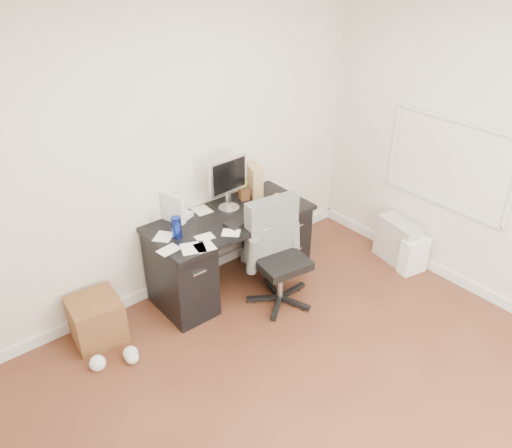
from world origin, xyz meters
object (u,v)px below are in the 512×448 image
(office_chair, at_px, (281,256))
(desk, at_px, (231,249))
(wicker_basket, at_px, (97,319))
(keyboard, at_px, (245,218))
(lcd_monitor, at_px, (228,184))
(pc_tower, at_px, (397,241))

(office_chair, bearing_deg, desk, 118.54)
(office_chair, distance_m, wicker_basket, 1.63)
(keyboard, height_order, office_chair, office_chair)
(desk, bearing_deg, lcd_monitor, 58.20)
(pc_tower, relative_size, wicker_basket, 1.17)
(pc_tower, distance_m, wicker_basket, 2.98)
(desk, relative_size, wicker_basket, 3.83)
(pc_tower, bearing_deg, lcd_monitor, 159.79)
(pc_tower, bearing_deg, keyboard, 167.52)
(lcd_monitor, height_order, keyboard, lcd_monitor)
(keyboard, distance_m, wicker_basket, 1.50)
(desk, bearing_deg, pc_tower, -25.63)
(desk, distance_m, pc_tower, 1.73)
(lcd_monitor, height_order, pc_tower, lcd_monitor)
(lcd_monitor, xyz_separation_m, pc_tower, (1.48, -0.86, -0.78))
(keyboard, bearing_deg, office_chair, -81.41)
(lcd_monitor, bearing_deg, desk, -124.49)
(wicker_basket, bearing_deg, lcd_monitor, 0.45)
(pc_tower, height_order, wicker_basket, pc_tower)
(keyboard, relative_size, pc_tower, 0.90)
(desk, xyz_separation_m, lcd_monitor, (0.07, 0.11, 0.61))
(office_chair, distance_m, pc_tower, 1.42)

